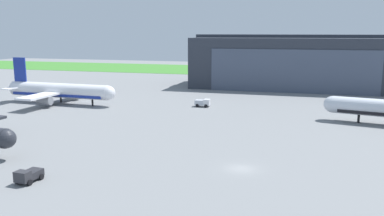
{
  "coord_description": "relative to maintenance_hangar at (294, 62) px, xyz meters",
  "views": [
    {
      "loc": [
        8.99,
        -60.41,
        21.32
      ],
      "look_at": [
        -13.73,
        19.93,
        5.43
      ],
      "focal_mm": 37.6,
      "sensor_mm": 36.0,
      "label": 1
    }
  ],
  "objects": [
    {
      "name": "airliner_far_right",
      "position": [
        -66.07,
        -56.0,
        -5.8
      ],
      "size": [
        36.92,
        29.76,
        13.57
      ],
      "color": "white",
      "rests_on": "ground_plane"
    },
    {
      "name": "ops_van",
      "position": [
        -33.19,
        -113.31,
        -8.64
      ],
      "size": [
        2.71,
        4.15,
        1.99
      ],
      "color": "#2D2D33",
      "rests_on": "ground_plane"
    },
    {
      "name": "ground_plane",
      "position": [
        -4.58,
        -99.3,
        -9.67
      ],
      "size": [
        440.0,
        440.0,
        0.0
      ],
      "primitive_type": "plane",
      "color": "slate"
    },
    {
      "name": "maintenance_hangar",
      "position": [
        0.0,
        0.0,
        0.0
      ],
      "size": [
        76.28,
        30.34,
        20.26
      ],
      "color": "#2D333D",
      "rests_on": "ground_plane"
    },
    {
      "name": "baggage_tug",
      "position": [
        -23.61,
        -49.16,
        -8.45
      ],
      "size": [
        4.27,
        2.59,
        2.24
      ],
      "color": "silver",
      "rests_on": "ground_plane"
    },
    {
      "name": "grass_field_strip",
      "position": [
        -4.58,
        62.82,
        -9.63
      ],
      "size": [
        440.0,
        56.0,
        0.08
      ],
      "primitive_type": "cube",
      "color": "#3F8330",
      "rests_on": "ground_plane"
    }
  ]
}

